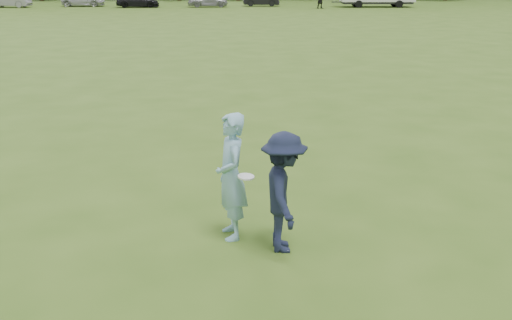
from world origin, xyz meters
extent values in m
plane|color=#395919|center=(0.00, 0.00, 0.00)|extent=(200.00, 200.00, 0.00)
imported|color=#83B6CB|center=(-0.65, 0.67, 1.06)|extent=(0.67, 0.87, 2.12)
imported|color=#171D34|center=(0.18, 0.18, 0.97)|extent=(0.78, 1.29, 1.94)
imported|color=gray|center=(-26.36, 59.47, 0.72)|extent=(4.49, 1.89, 1.44)
imported|color=silver|center=(-18.79, 61.13, 0.66)|extent=(4.83, 2.40, 1.31)
imported|color=black|center=(-12.40, 59.23, 0.68)|extent=(4.76, 2.17, 1.35)
imported|color=gray|center=(-4.76, 59.73, 0.75)|extent=(4.58, 2.22, 1.50)
imported|color=black|center=(1.19, 61.16, 0.67)|extent=(4.10, 1.53, 1.34)
cylinder|color=white|center=(-0.41, 0.45, 1.14)|extent=(0.33, 0.33, 0.05)
cube|color=black|center=(13.92, 59.45, 0.50)|extent=(7.60, 2.30, 0.25)
cylinder|color=black|center=(11.72, 58.20, 0.40)|extent=(0.80, 0.25, 0.80)
cylinder|color=black|center=(11.72, 60.70, 0.40)|extent=(0.80, 0.25, 0.80)
cylinder|color=black|center=(16.12, 58.20, 0.40)|extent=(0.80, 0.25, 0.80)
cylinder|color=black|center=(16.12, 60.70, 0.40)|extent=(0.80, 0.25, 0.80)
cube|color=#333333|center=(9.52, 59.45, 0.55)|extent=(1.20, 0.15, 0.12)
camera|label=1|loc=(-0.38, -8.54, 4.34)|focal=42.00mm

